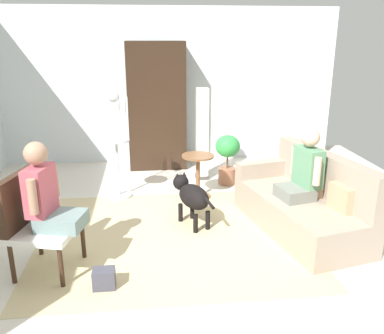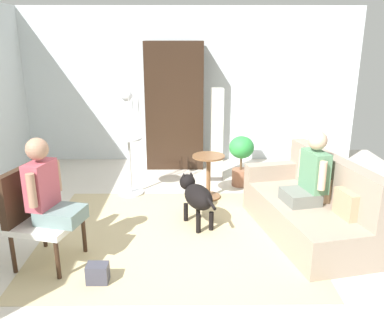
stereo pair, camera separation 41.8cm
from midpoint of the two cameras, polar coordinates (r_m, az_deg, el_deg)
The scene contains 14 objects.
ground_plane at distance 4.75m, azimuth 0.89°, elevation -9.73°, with size 7.41×7.41×0.00m, color beige.
back_wall at distance 7.41m, azimuth 0.37°, elevation 11.20°, with size 6.19×0.12×2.68m, color silver.
area_rug at distance 4.78m, azimuth 0.09°, elevation -9.48°, with size 3.01×2.60×0.01m, color #C6B284.
couch at distance 4.95m, azimuth 18.44°, elevation -5.51°, with size 1.20×1.95×0.91m.
armchair at distance 4.26m, azimuth -18.49°, elevation -5.65°, with size 0.71×0.74×0.98m.
person_on_couch at distance 4.76m, azimuth 18.63°, elevation -1.01°, with size 0.49×0.52×0.82m.
person_on_armchair at distance 4.10m, azimuth -16.81°, elevation -3.01°, with size 0.55×0.50×0.83m.
round_end_table at distance 5.73m, azimuth 4.39°, elevation -1.06°, with size 0.45×0.45×0.62m.
dog at distance 4.91m, azimuth 3.08°, elevation -4.04°, with size 0.47×0.78×0.59m.
bird_cage_stand at distance 5.78m, azimuth -6.73°, elevation 2.72°, with size 0.37×0.37×1.50m.
potted_plant at distance 6.23m, azimuth 8.80°, elevation 1.53°, with size 0.37×0.37×0.77m.
column_lamp at distance 6.40m, azimuth 5.37°, elevation 4.36°, with size 0.20×0.20×1.44m.
armoire_cabinet at distance 7.04m, azimuth -0.71°, elevation 8.55°, with size 0.96×0.56×2.12m, color black.
handbag at distance 3.98m, azimuth -10.02°, elevation -14.48°, with size 0.20×0.15×0.19m, color #3F3F4C.
Camera 2 is at (0.10, -4.22, 2.20)m, focal length 38.27 mm.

